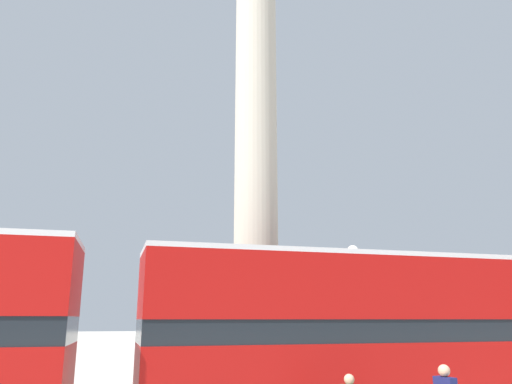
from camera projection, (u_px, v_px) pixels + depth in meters
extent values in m
cube|color=#BCB29E|center=(256.00, 381.00, 17.39)|extent=(5.43, 5.43, 1.10)
cube|color=#BCB29E|center=(256.00, 348.00, 17.66)|extent=(3.91, 3.91, 1.10)
cylinder|color=#BCB29E|center=(256.00, 117.00, 19.83)|extent=(1.66, 1.66, 16.45)
cube|color=#A80F0C|center=(362.00, 373.00, 12.71)|extent=(11.35, 2.76, 1.58)
cube|color=black|center=(360.00, 330.00, 12.97)|extent=(11.35, 2.71, 0.55)
cube|color=#A80F0C|center=(358.00, 289.00, 13.23)|extent=(11.35, 2.76, 1.55)
cube|color=silver|center=(357.00, 258.00, 13.44)|extent=(11.35, 2.76, 0.12)
cylinder|color=black|center=(357.00, 332.00, 15.11)|extent=(0.14, 0.14, 4.54)
sphere|color=white|center=(353.00, 251.00, 15.71)|extent=(0.36, 0.36, 0.36)
sphere|color=tan|center=(349.00, 379.00, 9.86)|extent=(0.21, 0.21, 0.21)
sphere|color=tan|center=(444.00, 371.00, 9.78)|extent=(0.23, 0.23, 0.23)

